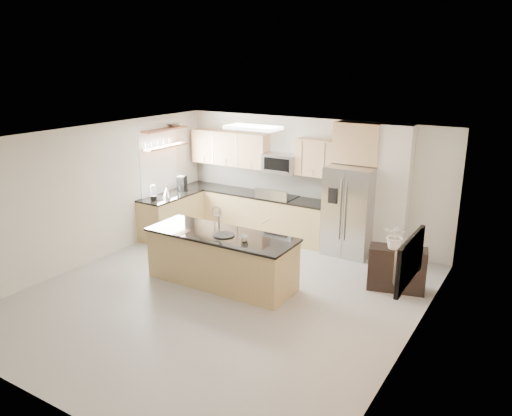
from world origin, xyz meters
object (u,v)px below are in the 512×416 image
Objects in this scene: range at (277,217)px; bowl at (174,124)px; kettle at (167,192)px; blender at (153,194)px; television at (401,259)px; refrigerator at (350,211)px; island at (222,258)px; credenza at (397,269)px; microwave at (281,163)px; coffee_maker at (182,184)px; flower_vase at (397,229)px; cup at (244,238)px; platter at (224,235)px.

bowl reaches higher than range.
bowl is (-0.23, 0.59, 1.35)m from kettle.
television is at bearing -15.29° from blender.
kettle is (-3.68, -1.19, 0.14)m from refrigerator.
refrigerator is at bearing 17.86° from kettle.
television reaches higher than island.
blender is (-5.04, -0.39, 0.69)m from credenza.
microwave is 4.79m from television.
coffee_maker is 0.31× the size of television.
island reaches higher than credenza.
flower_vase is at bearing -23.31° from range.
range reaches higher than cup.
cup is 0.35× the size of platter.
blender is (-2.07, -1.72, -0.57)m from microwave.
television reaches higher than coffee_maker.
credenza is 3.64× the size of kettle.
kettle is at bearing -148.65° from range.
flower_vase is (5.00, 0.33, 0.03)m from blender.
microwave is at bearing 20.40° from coffee_maker.
range is 2.81m from cup.
refrigerator is at bearing -1.60° from range.
flower_vase is (2.51, 1.33, 0.17)m from platter.
coffee_maker is at bearing -162.64° from range.
cup is at bearing 79.64° from television.
flower_vase reaches higher than range.
television is (0.54, -1.92, 0.98)m from credenza.
bowl is at bearing 173.24° from flower_vase.
credenza is 7.41× the size of cup.
refrigerator reaches higher than television.
platter is at bearing 80.33° from television.
blender is (-2.49, 1.00, 0.14)m from platter.
cup is 0.12× the size of television.
platter is 2.69m from blender.
television is (3.51, -3.12, 0.88)m from range.
television is (2.66, -0.49, 0.39)m from cup.
bowl is at bearing -163.93° from range.
island is 3.88× the size of flower_vase.
blender is at bearing 157.71° from island.
bowl is 0.39× the size of television.
microwave is 2.33× the size of blender.
refrigerator is 5.41× the size of coffee_maker.
refrigerator is 5.45× the size of blender.
credenza is at bearing 34.06° from cup.
platter is at bearing -37.68° from coffee_maker.
credenza is 2.96m from platter.
flower_vase is at bearing -25.32° from microwave.
bowl reaches higher than refrigerator.
kettle is 0.24× the size of television.
cup is (0.54, -0.10, 0.50)m from island.
refrigerator reaches higher than blender.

